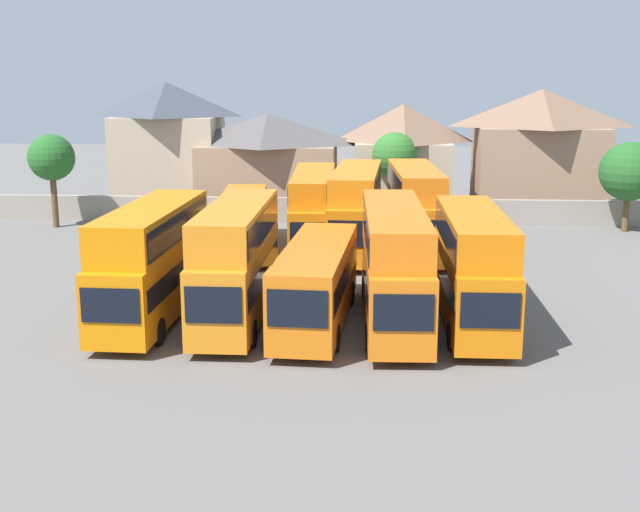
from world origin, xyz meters
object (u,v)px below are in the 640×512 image
object	(u,v)px
bus_1	(152,257)
bus_5	(473,263)
house_terrace_left	(168,143)
bus_8	(356,206)
bus_9	(415,206)
bus_3	(317,280)
tree_right_of_lot	(395,156)
tree_behind_wall	(51,158)
bus_2	(237,257)
bus_7	(314,207)
house_terrace_right	(403,156)
bus_6	(242,220)
house_terrace_centre	(268,161)
house_terrace_far_right	(539,149)
tree_left_of_lot	(629,172)
bus_4	(394,259)

from	to	relation	value
bus_1	bus_5	bearing A→B (deg)	91.44
bus_1	house_terrace_left	distance (m)	31.87
bus_8	house_terrace_left	bearing A→B (deg)	-135.31
bus_8	bus_9	xyz separation A→B (m)	(3.48, 0.06, 0.05)
bus_3	bus_5	size ratio (longest dim) A/B	1.06
tree_right_of_lot	tree_behind_wall	bearing A→B (deg)	-166.97
bus_2	bus_5	xyz separation A→B (m)	(10.08, 0.13, -0.12)
bus_2	bus_8	distance (m)	14.94
bus_7	house_terrace_right	bearing A→B (deg)	158.08
bus_9	tree_right_of_lot	size ratio (longest dim) A/B	1.72
bus_5	bus_6	bearing A→B (deg)	-139.79
house_terrace_centre	tree_behind_wall	xyz separation A→B (m)	(-13.87, -9.04, 1.01)
house_terrace_right	house_terrace_centre	bearing A→B (deg)	-176.87
bus_8	tree_right_of_lot	size ratio (longest dim) A/B	1.82
house_terrace_left	house_terrace_right	world-z (taller)	house_terrace_left
house_terrace_far_right	bus_6	bearing A→B (deg)	-141.66
bus_5	tree_right_of_lot	size ratio (longest dim) A/B	1.62
bus_1	bus_7	size ratio (longest dim) A/B	0.95
house_terrace_left	house_terrace_far_right	world-z (taller)	house_terrace_left
house_terrace_left	tree_behind_wall	distance (m)	11.47
bus_1	tree_behind_wall	bearing A→B (deg)	-147.45
bus_1	bus_5	xyz separation A→B (m)	(13.79, -0.01, -0.06)
bus_6	house_terrace_right	distance (m)	19.47
tree_left_of_lot	bus_9	bearing A→B (deg)	-151.51
bus_5	bus_8	world-z (taller)	bus_8
bus_9	house_terrace_left	bearing A→B (deg)	-135.06
house_terrace_right	bus_6	bearing A→B (deg)	-121.86
bus_1	house_terrace_far_right	bearing A→B (deg)	145.35
bus_3	tree_right_of_lot	xyz separation A→B (m)	(3.91, 26.98, 2.61)
bus_9	house_terrace_centre	bearing A→B (deg)	-149.30
house_terrace_right	bus_8	bearing A→B (deg)	-101.15
bus_1	tree_behind_wall	distance (m)	24.66
bus_2	house_terrace_far_right	xyz separation A→B (m)	(18.70, 30.85, 1.92)
bus_8	tree_behind_wall	xyz separation A→B (m)	(-21.21, 7.06, 1.98)
house_terrace_left	bus_1	bearing A→B (deg)	-77.29
bus_1	house_terrace_far_right	xyz separation A→B (m)	(22.42, 30.70, 1.98)
bus_2	house_terrace_far_right	bearing A→B (deg)	148.73
house_terrace_centre	bus_6	bearing A→B (deg)	-88.47
bus_9	house_terrace_right	size ratio (longest dim) A/B	1.33
bus_2	tree_left_of_lot	size ratio (longest dim) A/B	1.71
bus_6	bus_7	world-z (taller)	bus_7
bus_4	house_terrace_left	bearing A→B (deg)	-152.33
bus_4	tree_behind_wall	xyz separation A→B (m)	(-23.15, 20.80, 2.03)
house_terrace_far_right	tree_right_of_lot	distance (m)	12.07
house_terrace_left	tree_left_of_lot	xyz separation A→B (m)	(33.74, -8.97, -0.98)
bus_9	tree_right_of_lot	world-z (taller)	tree_right_of_lot
house_terrace_centre	tree_right_of_lot	distance (m)	10.54
bus_3	tree_right_of_lot	distance (m)	27.39
bus_1	bus_2	world-z (taller)	bus_2
bus_1	house_terrace_right	bearing A→B (deg)	160.41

